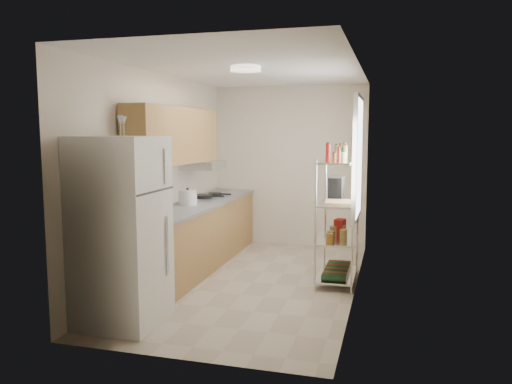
% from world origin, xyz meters
% --- Properties ---
extents(room, '(2.52, 4.42, 2.62)m').
position_xyz_m(room, '(0.00, 0.00, 1.30)').
color(room, '#B8AB95').
rests_on(room, ground).
extents(counter_run, '(0.63, 3.51, 0.90)m').
position_xyz_m(counter_run, '(-0.92, 0.44, 0.45)').
color(counter_run, '#9E7B43').
rests_on(counter_run, ground).
extents(upper_cabinets, '(0.33, 2.20, 0.72)m').
position_xyz_m(upper_cabinets, '(-1.05, 0.10, 1.81)').
color(upper_cabinets, '#9E7B43').
rests_on(upper_cabinets, room).
extents(range_hood, '(0.50, 0.60, 0.12)m').
position_xyz_m(range_hood, '(-1.00, 0.90, 1.39)').
color(range_hood, '#B7BABC').
rests_on(range_hood, room).
extents(window, '(0.06, 1.00, 1.46)m').
position_xyz_m(window, '(1.23, 0.35, 1.55)').
color(window, white).
rests_on(window, room).
extents(bakers_rack, '(0.45, 0.90, 1.73)m').
position_xyz_m(bakers_rack, '(1.00, 0.30, 1.11)').
color(bakers_rack, silver).
rests_on(bakers_rack, ground).
extents(ceiling_dome, '(0.34, 0.34, 0.05)m').
position_xyz_m(ceiling_dome, '(0.00, -0.30, 2.57)').
color(ceiling_dome, white).
rests_on(ceiling_dome, room).
extents(refrigerator, '(0.75, 0.75, 1.82)m').
position_xyz_m(refrigerator, '(-0.87, -1.60, 0.91)').
color(refrigerator, silver).
rests_on(refrigerator, ground).
extents(wine_glass_a, '(0.07, 0.07, 0.20)m').
position_xyz_m(wine_glass_a, '(-0.88, -1.52, 1.92)').
color(wine_glass_a, silver).
rests_on(wine_glass_a, refrigerator).
extents(wine_glass_b, '(0.07, 0.07, 0.18)m').
position_xyz_m(wine_glass_b, '(-0.85, -1.52, 1.92)').
color(wine_glass_b, silver).
rests_on(wine_glass_b, refrigerator).
extents(rice_cooker, '(0.25, 0.25, 0.20)m').
position_xyz_m(rice_cooker, '(-0.97, 0.26, 1.00)').
color(rice_cooker, silver).
rests_on(rice_cooker, counter_run).
extents(frying_pan_large, '(0.35, 0.35, 0.05)m').
position_xyz_m(frying_pan_large, '(-1.03, 0.96, 0.92)').
color(frying_pan_large, black).
rests_on(frying_pan_large, counter_run).
extents(frying_pan_small, '(0.21, 0.21, 0.04)m').
position_xyz_m(frying_pan_small, '(-0.97, 1.30, 0.92)').
color(frying_pan_small, black).
rests_on(frying_pan_small, counter_run).
extents(cutting_board, '(0.35, 0.44, 0.03)m').
position_xyz_m(cutting_board, '(1.03, 0.15, 1.03)').
color(cutting_board, tan).
rests_on(cutting_board, bakers_rack).
extents(espresso_machine, '(0.19, 0.27, 0.30)m').
position_xyz_m(espresso_machine, '(0.96, 0.51, 1.16)').
color(espresso_machine, black).
rests_on(espresso_machine, bakers_rack).
extents(storage_bag, '(0.15, 0.18, 0.18)m').
position_xyz_m(storage_bag, '(1.00, 0.62, 0.65)').
color(storage_bag, maroon).
rests_on(storage_bag, bakers_rack).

